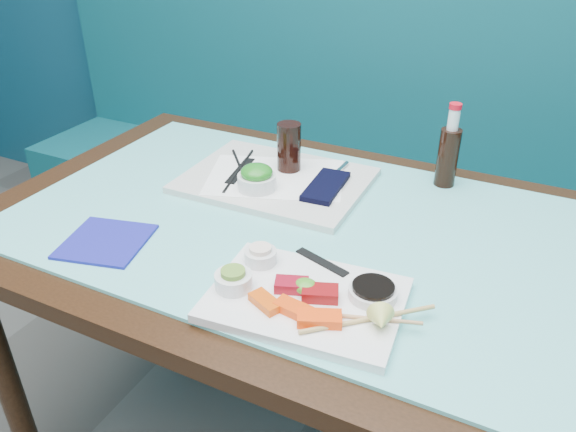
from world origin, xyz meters
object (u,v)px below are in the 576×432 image
at_px(dining_table, 294,254).
at_px(cola_glass, 289,147).
at_px(sashimi_plate, 306,299).
at_px(cola_bottle_body, 448,158).
at_px(serving_tray, 276,180).
at_px(blue_napkin, 106,241).
at_px(booth_bench, 392,206).
at_px(seaweed_bowl, 257,182).

height_order(dining_table, cola_glass, cola_glass).
distance_m(sashimi_plate, cola_bottle_body, 0.59).
height_order(dining_table, serving_tray, serving_tray).
height_order(cola_glass, cola_bottle_body, cola_bottle_body).
height_order(cola_glass, blue_napkin, cola_glass).
distance_m(serving_tray, blue_napkin, 0.44).
bearing_deg(booth_bench, cola_glass, -99.69).
xyz_separation_m(booth_bench, cola_glass, (-0.11, -0.64, 0.46)).
height_order(seaweed_bowl, blue_napkin, seaweed_bowl).
bearing_deg(booth_bench, sashimi_plate, -82.43).
xyz_separation_m(sashimi_plate, serving_tray, (-0.26, 0.39, -0.00)).
bearing_deg(cola_bottle_body, cola_glass, -160.87).
height_order(serving_tray, blue_napkin, serving_tray).
bearing_deg(seaweed_bowl, dining_table, -27.23).
bearing_deg(serving_tray, dining_table, -50.62).
bearing_deg(sashimi_plate, booth_bench, 92.23).
height_order(sashimi_plate, seaweed_bowl, seaweed_bowl).
distance_m(booth_bench, blue_napkin, 1.20).
relative_size(booth_bench, sashimi_plate, 8.97).
xyz_separation_m(seaweed_bowl, blue_napkin, (-0.18, -0.32, -0.03)).
relative_size(booth_bench, seaweed_bowl, 32.68).
height_order(dining_table, cola_bottle_body, cola_bottle_body).
xyz_separation_m(dining_table, cola_bottle_body, (0.26, 0.32, 0.16)).
xyz_separation_m(dining_table, cola_glass, (-0.11, 0.20, 0.17)).
xyz_separation_m(booth_bench, serving_tray, (-0.12, -0.70, 0.39)).
bearing_deg(cola_glass, dining_table, -60.86).
relative_size(cola_glass, blue_napkin, 0.75).
bearing_deg(blue_napkin, cola_glass, 66.43).
bearing_deg(cola_bottle_body, sashimi_plate, -100.89).
bearing_deg(dining_table, booth_bench, 90.00).
xyz_separation_m(serving_tray, seaweed_bowl, (-0.01, -0.07, 0.03)).
relative_size(dining_table, blue_napkin, 8.60).
distance_m(serving_tray, seaweed_bowl, 0.08).
bearing_deg(sashimi_plate, cola_glass, 114.30).
relative_size(seaweed_bowl, cola_bottle_body, 0.64).
bearing_deg(serving_tray, seaweed_bowl, -98.39).
distance_m(sashimi_plate, cola_glass, 0.52).
bearing_deg(dining_table, cola_glass, 119.14).
relative_size(serving_tray, blue_napkin, 2.70).
bearing_deg(dining_table, sashimi_plate, -59.98).
distance_m(booth_bench, serving_tray, 0.81).
bearing_deg(cola_bottle_body, dining_table, -128.30).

